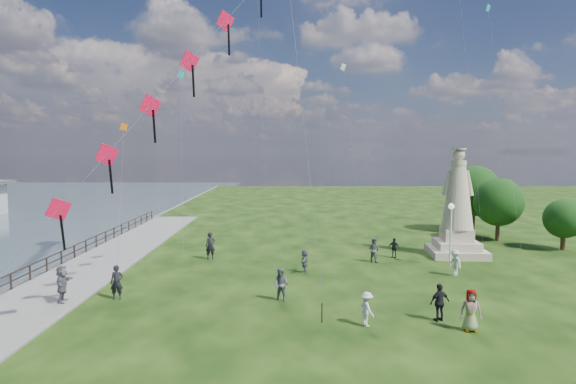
{
  "coord_description": "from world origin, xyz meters",
  "views": [
    {
      "loc": [
        -1.14,
        -18.08,
        7.67
      ],
      "look_at": [
        -1.0,
        8.0,
        5.5
      ],
      "focal_mm": 30.0,
      "sensor_mm": 36.0,
      "label": 1
    }
  ],
  "objects_px": {
    "person_2": "(367,309)",
    "person_9": "(394,248)",
    "person_1": "(281,285)",
    "person_0": "(117,282)",
    "person_7": "(374,250)",
    "person_8": "(455,263)",
    "person_11": "(305,261)",
    "lamppost": "(451,221)",
    "statue": "(457,215)",
    "person_4": "(471,310)",
    "person_5": "(62,286)",
    "person_3": "(440,302)",
    "person_6": "(210,246)"
  },
  "relations": [
    {
      "from": "person_3",
      "to": "person_5",
      "type": "height_order",
      "value": "person_5"
    },
    {
      "from": "person_5",
      "to": "person_6",
      "type": "relative_size",
      "value": 0.97
    },
    {
      "from": "person_4",
      "to": "person_5",
      "type": "distance_m",
      "value": 19.61
    },
    {
      "from": "person_0",
      "to": "person_7",
      "type": "relative_size",
      "value": 1.04
    },
    {
      "from": "person_0",
      "to": "person_11",
      "type": "height_order",
      "value": "person_0"
    },
    {
      "from": "person_5",
      "to": "person_6",
      "type": "distance_m",
      "value": 11.77
    },
    {
      "from": "person_1",
      "to": "person_0",
      "type": "bearing_deg",
      "value": -155.55
    },
    {
      "from": "lamppost",
      "to": "person_3",
      "type": "xyz_separation_m",
      "value": [
        -4.05,
        -10.45,
        -2.2
      ]
    },
    {
      "from": "person_0",
      "to": "person_2",
      "type": "relative_size",
      "value": 1.19
    },
    {
      "from": "person_3",
      "to": "person_1",
      "type": "bearing_deg",
      "value": -42.59
    },
    {
      "from": "statue",
      "to": "person_2",
      "type": "distance_m",
      "value": 17.19
    },
    {
      "from": "person_7",
      "to": "statue",
      "type": "bearing_deg",
      "value": -121.84
    },
    {
      "from": "person_2",
      "to": "person_9",
      "type": "xyz_separation_m",
      "value": [
        4.3,
        13.75,
        -0.03
      ]
    },
    {
      "from": "person_1",
      "to": "person_9",
      "type": "distance_m",
      "value": 13.07
    },
    {
      "from": "person_1",
      "to": "person_11",
      "type": "height_order",
      "value": "person_1"
    },
    {
      "from": "person_9",
      "to": "person_11",
      "type": "relative_size",
      "value": 0.97
    },
    {
      "from": "person_6",
      "to": "person_11",
      "type": "height_order",
      "value": "person_6"
    },
    {
      "from": "lamppost",
      "to": "person_5",
      "type": "bearing_deg",
      "value": -160.56
    },
    {
      "from": "person_8",
      "to": "person_11",
      "type": "relative_size",
      "value": 1.1
    },
    {
      "from": "person_1",
      "to": "person_11",
      "type": "distance_m",
      "value": 6.07
    },
    {
      "from": "person_8",
      "to": "lamppost",
      "type": "bearing_deg",
      "value": 145.56
    },
    {
      "from": "person_1",
      "to": "person_4",
      "type": "bearing_deg",
      "value": -0.22
    },
    {
      "from": "person_3",
      "to": "person_9",
      "type": "relative_size",
      "value": 1.19
    },
    {
      "from": "person_0",
      "to": "person_11",
      "type": "relative_size",
      "value": 1.2
    },
    {
      "from": "person_2",
      "to": "person_4",
      "type": "bearing_deg",
      "value": -122.59
    },
    {
      "from": "person_5",
      "to": "person_0",
      "type": "bearing_deg",
      "value": -80.56
    },
    {
      "from": "person_5",
      "to": "person_9",
      "type": "distance_m",
      "value": 21.93
    },
    {
      "from": "person_1",
      "to": "person_6",
      "type": "height_order",
      "value": "person_6"
    },
    {
      "from": "person_2",
      "to": "person_5",
      "type": "relative_size",
      "value": 0.8
    },
    {
      "from": "person_2",
      "to": "person_11",
      "type": "relative_size",
      "value": 1.01
    },
    {
      "from": "person_8",
      "to": "person_11",
      "type": "distance_m",
      "value": 9.33
    },
    {
      "from": "person_1",
      "to": "person_4",
      "type": "distance_m",
      "value": 9.17
    },
    {
      "from": "lamppost",
      "to": "person_4",
      "type": "xyz_separation_m",
      "value": [
        -3.12,
        -11.7,
        -2.16
      ]
    },
    {
      "from": "person_6",
      "to": "person_0",
      "type": "bearing_deg",
      "value": -130.51
    },
    {
      "from": "person_1",
      "to": "person_2",
      "type": "distance_m",
      "value": 5.19
    },
    {
      "from": "lamppost",
      "to": "statue",
      "type": "bearing_deg",
      "value": 64.39
    },
    {
      "from": "person_4",
      "to": "person_6",
      "type": "xyz_separation_m",
      "value": [
        -13.33,
        14.0,
        0.06
      ]
    },
    {
      "from": "person_3",
      "to": "person_2",
      "type": "bearing_deg",
      "value": -10.89
    },
    {
      "from": "statue",
      "to": "person_0",
      "type": "xyz_separation_m",
      "value": [
        -21.48,
        -10.54,
        -2.11
      ]
    },
    {
      "from": "person_1",
      "to": "person_5",
      "type": "xyz_separation_m",
      "value": [
        -11.07,
        -0.36,
        0.07
      ]
    },
    {
      "from": "person_5",
      "to": "person_8",
      "type": "bearing_deg",
      "value": -82.82
    },
    {
      "from": "person_6",
      "to": "person_9",
      "type": "bearing_deg",
      "value": -18.87
    },
    {
      "from": "person_0",
      "to": "person_6",
      "type": "height_order",
      "value": "person_6"
    },
    {
      "from": "person_4",
      "to": "person_8",
      "type": "relative_size",
      "value": 1.1
    },
    {
      "from": "person_4",
      "to": "person_9",
      "type": "relative_size",
      "value": 1.25
    },
    {
      "from": "person_1",
      "to": "person_9",
      "type": "bearing_deg",
      "value": 78.48
    },
    {
      "from": "person_0",
      "to": "person_2",
      "type": "distance_m",
      "value": 12.98
    },
    {
      "from": "person_2",
      "to": "person_4",
      "type": "distance_m",
      "value": 4.4
    },
    {
      "from": "person_6",
      "to": "person_8",
      "type": "xyz_separation_m",
      "value": [
        15.9,
        -4.75,
        -0.14
      ]
    },
    {
      "from": "person_7",
      "to": "person_11",
      "type": "xyz_separation_m",
      "value": [
        -4.95,
        -2.97,
        -0.11
      ]
    }
  ]
}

